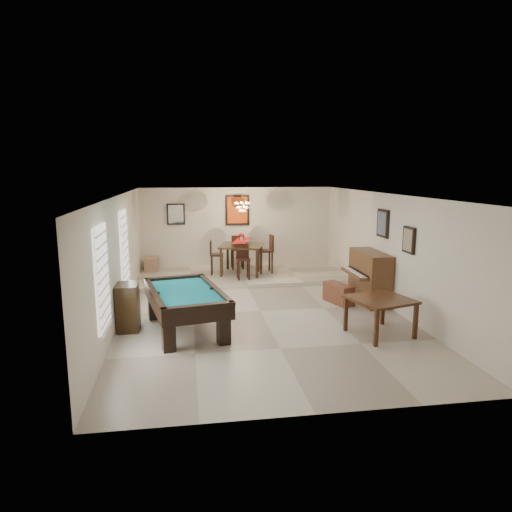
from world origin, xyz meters
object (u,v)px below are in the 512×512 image
object	(u,v)px
upright_piano	(364,277)
dining_table	(242,257)
dining_chair_south	(243,262)
pool_table	(186,311)
dining_chair_north	(237,252)
flower_vase	(242,237)
corner_bench	(152,264)
square_table	(380,316)
dining_chair_west	(217,257)
chandelier	(242,203)
apothecary_chest	(128,307)
piano_bench	(338,293)
dining_chair_east	(265,254)

from	to	relation	value
upright_piano	dining_table	size ratio (longest dim) A/B	1.24
upright_piano	dining_chair_south	xyz separation A→B (m)	(-2.62, 2.30, -0.01)
pool_table	dining_chair_north	world-z (taller)	dining_chair_north
dining_table	flower_vase	world-z (taller)	flower_vase
corner_bench	square_table	bearing A→B (deg)	-51.77
pool_table	dining_chair_west	xyz separation A→B (m)	(0.91, 4.36, 0.23)
dining_table	dining_chair_north	distance (m)	0.72
dining_chair_west	corner_bench	distance (m)	2.10
pool_table	square_table	size ratio (longest dim) A/B	2.27
dining_chair_north	chandelier	world-z (taller)	chandelier
dining_chair_north	dining_chair_west	bearing A→B (deg)	45.84
pool_table	apothecary_chest	xyz separation A→B (m)	(-1.13, 0.23, 0.07)
flower_vase	pool_table	bearing A→B (deg)	-110.62
flower_vase	corner_bench	xyz separation A→B (m)	(-2.66, 0.79, -0.89)
dining_chair_north	corner_bench	xyz separation A→B (m)	(-2.61, 0.07, -0.32)
piano_bench	dining_chair_south	world-z (taller)	dining_chair_south
piano_bench	dining_chair_east	xyz separation A→B (m)	(-1.25, 3.00, 0.46)
piano_bench	dining_chair_west	bearing A→B (deg)	132.00
pool_table	dining_table	size ratio (longest dim) A/B	2.01
square_table	dining_chair_east	xyz separation A→B (m)	(-1.33, 5.18, 0.33)
corner_bench	dining_chair_west	bearing A→B (deg)	-22.38
dining_chair_east	corner_bench	distance (m)	3.47
apothecary_chest	corner_bench	distance (m)	4.93
square_table	dining_chair_east	world-z (taller)	dining_chair_east
dining_chair_west	corner_bench	world-z (taller)	dining_chair_west
upright_piano	dining_chair_south	distance (m)	3.49
dining_table	corner_bench	size ratio (longest dim) A/B	2.54
chandelier	dining_chair_north	bearing A→B (deg)	93.75
apothecary_chest	square_table	bearing A→B (deg)	-12.13
dining_chair_east	dining_chair_west	bearing A→B (deg)	-92.37
dining_chair_west	piano_bench	bearing A→B (deg)	-132.40
dining_chair_south	dining_chair_west	xyz separation A→B (m)	(-0.69, 0.70, 0.02)
dining_chair_south	dining_chair_west	size ratio (longest dim) A/B	0.96
dining_chair_south	dining_chair_north	world-z (taller)	dining_chair_north
upright_piano	dining_chair_north	xyz separation A→B (m)	(-2.63, 3.73, 0.04)
dining_chair_north	dining_chair_west	xyz separation A→B (m)	(-0.68, -0.73, -0.03)
dining_chair_north	dining_chair_west	world-z (taller)	dining_chair_north
corner_bench	chandelier	world-z (taller)	chandelier
pool_table	dining_chair_south	xyz separation A→B (m)	(1.60, 3.66, 0.21)
dining_chair_west	chandelier	bearing A→B (deg)	-94.36
dining_table	flower_vase	xyz separation A→B (m)	(-0.00, 0.00, 0.61)
dining_chair_south	pool_table	bearing A→B (deg)	-113.81
dining_chair_north	upright_piano	bearing A→B (deg)	124.26
dining_chair_south	corner_bench	distance (m)	3.02
square_table	dining_chair_west	world-z (taller)	dining_chair_west
pool_table	dining_chair_north	size ratio (longest dim) A/B	2.25
dining_chair_south	dining_chair_north	bearing A→B (deg)	90.09
pool_table	corner_bench	xyz separation A→B (m)	(-1.02, 5.15, -0.07)
flower_vase	dining_chair_east	world-z (taller)	flower_vase
dining_chair_east	dining_chair_south	bearing A→B (deg)	-49.25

